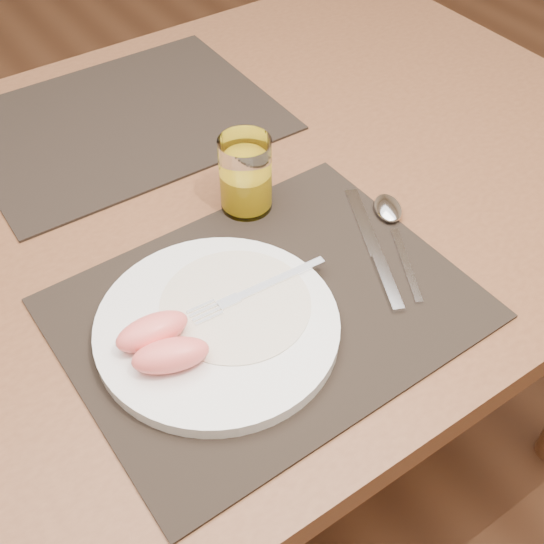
{
  "coord_description": "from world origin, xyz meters",
  "views": [
    {
      "loc": [
        -0.3,
        -0.64,
        1.34
      ],
      "look_at": [
        0.01,
        -0.19,
        0.77
      ],
      "focal_mm": 45.0,
      "sensor_mm": 36.0,
      "label": 1
    }
  ],
  "objects_px": {
    "spoon": "(391,216)",
    "juice_glass": "(246,178)",
    "placemat_near": "(267,308)",
    "placemat_far": "(123,121)",
    "plate": "(217,327)",
    "table": "(192,246)",
    "knife": "(377,256)",
    "fork": "(247,294)"
  },
  "relations": [
    {
      "from": "spoon",
      "to": "juice_glass",
      "type": "bearing_deg",
      "value": 137.05
    },
    {
      "from": "placemat_near",
      "to": "placemat_far",
      "type": "distance_m",
      "value": 0.44
    },
    {
      "from": "placemat_near",
      "to": "plate",
      "type": "height_order",
      "value": "plate"
    },
    {
      "from": "plate",
      "to": "juice_glass",
      "type": "relative_size",
      "value": 2.63
    },
    {
      "from": "table",
      "to": "placemat_near",
      "type": "distance_m",
      "value": 0.24
    },
    {
      "from": "placemat_far",
      "to": "spoon",
      "type": "bearing_deg",
      "value": -65.41
    },
    {
      "from": "knife",
      "to": "fork",
      "type": "bearing_deg",
      "value": 171.37
    },
    {
      "from": "plate",
      "to": "spoon",
      "type": "xyz_separation_m",
      "value": [
        0.28,
        0.03,
        -0.0
      ]
    },
    {
      "from": "table",
      "to": "plate",
      "type": "distance_m",
      "value": 0.25
    },
    {
      "from": "plate",
      "to": "juice_glass",
      "type": "height_order",
      "value": "juice_glass"
    },
    {
      "from": "plate",
      "to": "spoon",
      "type": "bearing_deg",
      "value": 6.61
    },
    {
      "from": "placemat_near",
      "to": "juice_glass",
      "type": "distance_m",
      "value": 0.19
    },
    {
      "from": "table",
      "to": "fork",
      "type": "distance_m",
      "value": 0.23
    },
    {
      "from": "table",
      "to": "juice_glass",
      "type": "xyz_separation_m",
      "value": [
        0.06,
        -0.06,
        0.13
      ]
    },
    {
      "from": "spoon",
      "to": "placemat_far",
      "type": "bearing_deg",
      "value": 114.59
    },
    {
      "from": "knife",
      "to": "juice_glass",
      "type": "distance_m",
      "value": 0.19
    },
    {
      "from": "fork",
      "to": "knife",
      "type": "height_order",
      "value": "fork"
    },
    {
      "from": "fork",
      "to": "juice_glass",
      "type": "height_order",
      "value": "juice_glass"
    },
    {
      "from": "table",
      "to": "spoon",
      "type": "distance_m",
      "value": 0.29
    },
    {
      "from": "placemat_near",
      "to": "spoon",
      "type": "xyz_separation_m",
      "value": [
        0.22,
        0.03,
        0.01
      ]
    },
    {
      "from": "knife",
      "to": "juice_glass",
      "type": "relative_size",
      "value": 2.01
    },
    {
      "from": "fork",
      "to": "spoon",
      "type": "bearing_deg",
      "value": 4.48
    },
    {
      "from": "table",
      "to": "plate",
      "type": "height_order",
      "value": "plate"
    },
    {
      "from": "table",
      "to": "knife",
      "type": "height_order",
      "value": "knife"
    },
    {
      "from": "juice_glass",
      "to": "fork",
      "type": "bearing_deg",
      "value": -122.61
    },
    {
      "from": "knife",
      "to": "spoon",
      "type": "relative_size",
      "value": 1.15
    },
    {
      "from": "fork",
      "to": "juice_glass",
      "type": "relative_size",
      "value": 1.71
    },
    {
      "from": "placemat_far",
      "to": "plate",
      "type": "height_order",
      "value": "plate"
    },
    {
      "from": "table",
      "to": "placemat_near",
      "type": "height_order",
      "value": "placemat_near"
    },
    {
      "from": "placemat_near",
      "to": "knife",
      "type": "xyz_separation_m",
      "value": [
        0.16,
        -0.01,
        0.0
      ]
    },
    {
      "from": "placemat_near",
      "to": "spoon",
      "type": "height_order",
      "value": "spoon"
    },
    {
      "from": "table",
      "to": "fork",
      "type": "relative_size",
      "value": 7.99
    },
    {
      "from": "plate",
      "to": "placemat_near",
      "type": "bearing_deg",
      "value": -1.59
    },
    {
      "from": "placemat_near",
      "to": "fork",
      "type": "relative_size",
      "value": 2.57
    },
    {
      "from": "table",
      "to": "plate",
      "type": "xyz_separation_m",
      "value": [
        -0.08,
        -0.22,
        0.1
      ]
    },
    {
      "from": "fork",
      "to": "spoon",
      "type": "height_order",
      "value": "fork"
    },
    {
      "from": "plate",
      "to": "fork",
      "type": "bearing_deg",
      "value": 16.37
    },
    {
      "from": "placemat_near",
      "to": "juice_glass",
      "type": "xyz_separation_m",
      "value": [
        0.08,
        0.16,
        0.05
      ]
    },
    {
      "from": "knife",
      "to": "juice_glass",
      "type": "bearing_deg",
      "value": 114.22
    },
    {
      "from": "table",
      "to": "juice_glass",
      "type": "relative_size",
      "value": 13.66
    },
    {
      "from": "plate",
      "to": "knife",
      "type": "bearing_deg",
      "value": -3.02
    },
    {
      "from": "table",
      "to": "placemat_far",
      "type": "distance_m",
      "value": 0.24
    }
  ]
}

